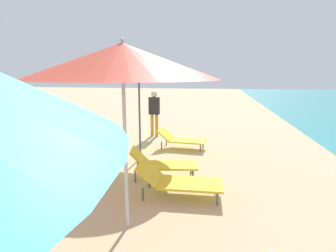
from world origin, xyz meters
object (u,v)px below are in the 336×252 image
umbrella_second (123,61)px  lounger_second_shoreside (178,180)px  lounger_farthest_shoreside (181,139)px  person_walking_mid (154,109)px  umbrella_farthest (139,67)px  lounger_farthest_inland (162,163)px

umbrella_second → lounger_second_shoreside: size_ratio=1.71×
lounger_second_shoreside → lounger_farthest_shoreside: lounger_second_shoreside is taller
lounger_second_shoreside → person_walking_mid: size_ratio=0.97×
umbrella_second → lounger_second_shoreside: bearing=62.9°
umbrella_farthest → lounger_farthest_inland: bearing=-56.2°
lounger_second_shoreside → lounger_farthest_inland: size_ratio=1.06×
umbrella_second → lounger_second_shoreside: 2.43m
lounger_farthest_shoreside → lounger_farthest_inland: size_ratio=0.99×
lounger_second_shoreside → lounger_farthest_inland: lounger_farthest_inland is taller
umbrella_farthest → lounger_second_shoreside: bearing=-57.7°
umbrella_farthest → lounger_farthest_shoreside: 2.56m
umbrella_farthest → lounger_farthest_shoreside: bearing=51.6°
umbrella_second → lounger_farthest_shoreside: bearing=86.9°
lounger_farthest_inland → person_walking_mid: 4.02m
lounger_farthest_inland → umbrella_farthest: bearing=113.8°
umbrella_farthest → lounger_farthest_inland: size_ratio=1.88×
umbrella_second → lounger_second_shoreside: (0.59, 1.14, -2.07)m
lounger_second_shoreside → lounger_farthest_inland: 0.91m
umbrella_second → lounger_farthest_shoreside: 4.82m
person_walking_mid → umbrella_second: bearing=-170.4°
umbrella_farthest → person_walking_mid: (-0.21, 2.59, -1.40)m
umbrella_second → umbrella_farthest: bearing=102.4°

